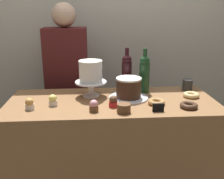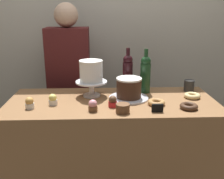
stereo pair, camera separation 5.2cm
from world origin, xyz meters
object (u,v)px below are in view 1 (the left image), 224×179
Objects in this scene: chocolate_round_cake at (129,87)px; cupcake_strawberry at (94,106)px; wine_bottle_dark_red at (127,72)px; wine_bottle_green at (144,73)px; donut_glazed at (191,95)px; cupcake_chocolate at (113,102)px; cupcake_caramel at (30,104)px; cookie_stack at (124,108)px; price_sign_chalkboard at (158,108)px; white_layer_cake at (91,71)px; donut_chocolate at (189,105)px; cake_stand_pedestal at (91,86)px; donut_maple at (157,102)px; coffee_cup_ceramic at (187,85)px; barista_figure at (68,92)px; cupcake_lemon at (53,100)px.

chocolate_round_cake is 0.33m from cupcake_strawberry.
wine_bottle_green is at bearing -24.32° from wine_bottle_dark_red.
wine_bottle_green is 0.37m from donut_glazed.
cupcake_chocolate is 1.00× the size of cupcake_caramel.
donut_glazed is (0.69, 0.22, -0.02)m from cupcake_strawberry.
cupcake_chocolate reaches higher than cookie_stack.
price_sign_chalkboard reaches higher than donut_glazed.
white_layer_cake is 0.69m from donut_chocolate.
wine_bottle_dark_red is at bearing 155.55° from donut_glazed.
cake_stand_pedestal is 0.47m from donut_maple.
barista_figure reaches higher than coffee_cup_ceramic.
wine_bottle_dark_red is at bearing 25.81° from cake_stand_pedestal.
donut_glazed is (0.95, 0.10, -0.02)m from cupcake_lemon.
price_sign_chalkboard is at bearing -128.26° from coffee_cup_ceramic.
price_sign_chalkboard is at bearing -38.08° from cake_stand_pedestal.
cookie_stack is (-0.42, -0.05, 0.01)m from donut_chocolate.
cupcake_caramel is (-0.38, -0.23, -0.04)m from cake_stand_pedestal.
chocolate_round_cake is 2.49× the size of price_sign_chalkboard.
chocolate_round_cake is 2.35× the size of cupcake_strawberry.
coffee_cup_ceramic is (0.73, 0.09, -0.03)m from cake_stand_pedestal.
cake_stand_pedestal is 3.18× the size of price_sign_chalkboard.
white_layer_cake reaches higher than cookie_stack.
white_layer_cake is 1.95× the size of cookie_stack.
price_sign_chalkboard is (-0.30, -0.25, 0.01)m from donut_glazed.
price_sign_chalkboard is (0.65, -0.15, -0.01)m from cupcake_lemon.
cupcake_caramel is at bearing -151.18° from wine_bottle_dark_red.
barista_figure is (-0.61, 0.38, -0.26)m from wine_bottle_green.
cake_stand_pedestal is at bearing -169.39° from wine_bottle_green.
white_layer_cake reaches higher than donut_glazed.
cookie_stack is at bearing -58.03° from white_layer_cake.
cupcake_caramel is at bearing -149.15° from cake_stand_pedestal.
cake_stand_pedestal is 0.27m from chocolate_round_cake.
wine_bottle_green is 0.43m from donut_chocolate.
cake_stand_pedestal is 1.36× the size of white_layer_cake.
wine_bottle_dark_red is (0.01, 0.19, 0.06)m from chocolate_round_cake.
cupcake_chocolate is (-0.25, -0.29, -0.11)m from wine_bottle_green.
price_sign_chalkboard is at bearing -87.94° from wine_bottle_green.
cupcake_caramel is (-0.64, -0.16, -0.04)m from chocolate_round_cake.
white_layer_cake is 1.46× the size of donut_glazed.
cupcake_chocolate is 0.48m from donut_chocolate.
donut_maple is 1.33× the size of cookie_stack.
wine_bottle_dark_red is (0.27, 0.13, 0.07)m from cake_stand_pedestal.
cake_stand_pedestal is at bearing 174.47° from donut_glazed.
white_layer_cake is at bearing 155.36° from donut_maple.
price_sign_chalkboard is at bearing -98.69° from donut_maple.
wine_bottle_dark_red reaches higher than donut_maple.
donut_chocolate is at bearing -30.27° from chocolate_round_cake.
wine_bottle_green is 0.45m from cookie_stack.
cake_stand_pedestal is at bearing 34.38° from cupcake_lemon.
cupcake_chocolate reaches higher than donut_glazed.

